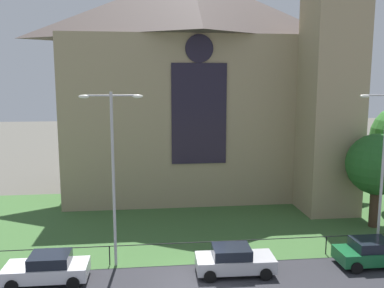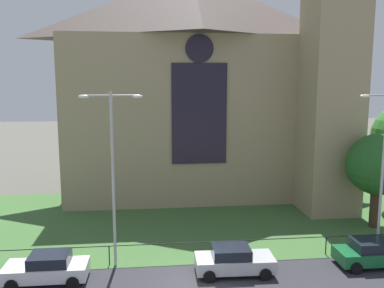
{
  "view_description": "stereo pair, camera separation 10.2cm",
  "coord_description": "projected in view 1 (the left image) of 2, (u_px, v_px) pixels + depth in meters",
  "views": [
    {
      "loc": [
        -2.44,
        -19.66,
        10.25
      ],
      "look_at": [
        0.72,
        8.0,
        5.99
      ],
      "focal_mm": 38.18,
      "sensor_mm": 36.0,
      "label": 1
    },
    {
      "loc": [
        -2.34,
        -19.67,
        10.25
      ],
      "look_at": [
        0.72,
        8.0,
        5.99
      ],
      "focal_mm": 38.18,
      "sensor_mm": 36.0,
      "label": 2
    }
  ],
  "objects": [
    {
      "name": "tree_right_near",
      "position": [
        377.0,
        165.0,
        28.52
      ],
      "size": [
        4.3,
        4.3,
        6.69
      ],
      "color": "#423021",
      "rests_on": "ground"
    },
    {
      "name": "grass_verge",
      "position": [
        182.0,
        227.0,
        28.99
      ],
      "size": [
        120.0,
        20.0,
        0.01
      ],
      "primitive_type": "cube",
      "color": "#3D6633",
      "rests_on": "ground"
    },
    {
      "name": "streetlamp_far",
      "position": [
        384.0,
        155.0,
        23.85
      ],
      "size": [
        3.37,
        0.26,
        9.69
      ],
      "color": "#B2B2B7",
      "rests_on": "ground"
    },
    {
      "name": "church_building",
      "position": [
        200.0,
        81.0,
        37.47
      ],
      "size": [
        23.2,
        16.2,
        26.0
      ],
      "color": "tan",
      "rests_on": "ground"
    },
    {
      "name": "parked_car_green",
      "position": [
        373.0,
        253.0,
        22.92
      ],
      "size": [
        4.22,
        2.05,
        1.51
      ],
      "rotation": [
        0.0,
        0.0,
        -0.01
      ],
      "color": "#196033",
      "rests_on": "ground"
    },
    {
      "name": "ground",
      "position": [
        180.0,
        218.0,
        30.95
      ],
      "size": [
        160.0,
        160.0,
        0.0
      ],
      "primitive_type": "plane",
      "color": "#56544C"
    },
    {
      "name": "parked_car_white",
      "position": [
        48.0,
        268.0,
        20.98
      ],
      "size": [
        4.22,
        2.05,
        1.51
      ],
      "rotation": [
        0.0,
        0.0,
        3.13
      ],
      "color": "silver",
      "rests_on": "ground"
    },
    {
      "name": "iron_railing",
      "position": [
        221.0,
        244.0,
        23.64
      ],
      "size": [
        25.6,
        0.07,
        1.13
      ],
      "color": "black",
      "rests_on": "ground"
    },
    {
      "name": "streetlamp_near",
      "position": [
        113.0,
        160.0,
        22.1
      ],
      "size": [
        3.37,
        0.26,
        9.73
      ],
      "color": "#B2B2B7",
      "rests_on": "ground"
    },
    {
      "name": "parked_car_silver",
      "position": [
        234.0,
        260.0,
        21.94
      ],
      "size": [
        4.25,
        2.13,
        1.51
      ],
      "rotation": [
        0.0,
        0.0,
        -0.03
      ],
      "color": "#B7B7BC",
      "rests_on": "ground"
    }
  ]
}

